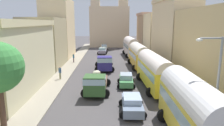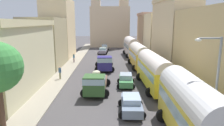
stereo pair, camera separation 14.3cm
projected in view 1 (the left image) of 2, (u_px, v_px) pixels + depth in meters
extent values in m
plane|color=#444142|center=(111.00, 65.00, 37.10)|extent=(154.00, 154.00, 0.00)
cube|color=gray|center=(71.00, 65.00, 36.92)|extent=(2.50, 70.00, 0.14)
cube|color=gray|center=(151.00, 64.00, 37.26)|extent=(2.50, 70.00, 0.14)
cube|color=beige|center=(19.00, 59.00, 22.48)|extent=(4.06, 14.78, 7.27)
cube|color=beige|center=(15.00, 23.00, 21.69)|extent=(4.46, 14.78, 0.67)
cube|color=tan|center=(45.00, 43.00, 34.77)|extent=(5.87, 9.25, 8.41)
cube|color=beige|center=(59.00, 29.00, 44.15)|extent=(5.50, 10.01, 12.48)
cube|color=tan|center=(217.00, 52.00, 21.61)|extent=(5.05, 14.01, 9.20)
cube|color=beige|center=(172.00, 34.00, 35.49)|extent=(4.31, 13.87, 11.14)
cube|color=beige|center=(156.00, 34.00, 47.89)|extent=(4.79, 9.16, 9.59)
cube|color=tan|center=(148.00, 32.00, 58.08)|extent=(5.19, 10.26, 9.47)
cube|color=tan|center=(149.00, 14.00, 57.07)|extent=(5.70, 10.26, 0.72)
cube|color=beige|center=(109.00, 27.00, 63.97)|extent=(11.99, 6.25, 12.25)
cube|color=beige|center=(95.00, 16.00, 61.65)|extent=(2.70, 2.70, 19.19)
cube|color=beige|center=(123.00, 16.00, 61.85)|extent=(2.70, 2.70, 19.19)
cube|color=gold|center=(192.00, 116.00, 13.06)|extent=(2.80, 8.43, 2.54)
cylinder|color=silver|center=(194.00, 97.00, 12.81)|extent=(2.75, 8.26, 2.42)
cube|color=#99B7C6|center=(193.00, 108.00, 12.95)|extent=(2.82, 7.77, 0.81)
cylinder|color=black|center=(163.00, 116.00, 15.86)|extent=(1.00, 0.35, 1.00)
cylinder|color=black|center=(194.00, 116.00, 15.83)|extent=(1.00, 0.35, 1.00)
cube|color=yellow|center=(154.00, 74.00, 23.96)|extent=(2.59, 9.94, 2.35)
cylinder|color=silver|center=(155.00, 64.00, 23.73)|extent=(2.53, 9.74, 2.33)
cube|color=#99B7C6|center=(155.00, 70.00, 23.86)|extent=(2.62, 9.15, 0.75)
cylinder|color=black|center=(140.00, 77.00, 27.14)|extent=(1.00, 0.35, 1.00)
cylinder|color=black|center=(157.00, 77.00, 27.24)|extent=(1.00, 0.35, 1.00)
cylinder|color=black|center=(151.00, 92.00, 21.14)|extent=(1.00, 0.35, 1.00)
cylinder|color=black|center=(172.00, 92.00, 21.24)|extent=(1.00, 0.35, 1.00)
cube|color=yellow|center=(139.00, 58.00, 34.79)|extent=(2.55, 9.01, 2.36)
cylinder|color=silver|center=(139.00, 51.00, 34.56)|extent=(2.49, 8.83, 2.30)
cube|color=#99B7C6|center=(139.00, 55.00, 34.69)|extent=(2.58, 8.29, 0.76)
cylinder|color=black|center=(130.00, 61.00, 37.69)|extent=(1.00, 0.35, 1.00)
cylinder|color=black|center=(142.00, 61.00, 37.79)|extent=(1.00, 0.35, 1.00)
cylinder|color=black|center=(135.00, 68.00, 32.26)|extent=(1.00, 0.35, 1.00)
cylinder|color=black|center=(149.00, 68.00, 32.36)|extent=(1.00, 0.35, 1.00)
cube|color=beige|center=(131.00, 48.00, 46.52)|extent=(2.71, 9.09, 2.60)
cylinder|color=silver|center=(131.00, 42.00, 46.26)|extent=(2.65, 8.91, 2.30)
cube|color=#99B7C6|center=(131.00, 46.00, 46.41)|extent=(2.73, 8.38, 0.83)
cylinder|color=black|center=(124.00, 52.00, 49.44)|extent=(1.00, 0.35, 1.00)
cylinder|color=black|center=(133.00, 52.00, 49.58)|extent=(1.00, 0.35, 1.00)
cylinder|color=black|center=(128.00, 56.00, 43.98)|extent=(1.00, 0.35, 1.00)
cylinder|color=black|center=(138.00, 56.00, 44.12)|extent=(1.00, 0.35, 1.00)
cube|color=#31582A|center=(95.00, 85.00, 20.65)|extent=(2.21, 2.01, 1.91)
cube|color=#99B7C6|center=(95.00, 80.00, 20.55)|extent=(2.26, 2.09, 0.61)
cube|color=brown|center=(98.00, 82.00, 23.95)|extent=(2.32, 4.61, 0.55)
ellipsoid|color=beige|center=(101.00, 81.00, 22.54)|extent=(0.99, 1.13, 0.51)
ellipsoid|color=beige|center=(99.00, 79.00, 23.47)|extent=(0.90, 0.80, 0.55)
ellipsoid|color=beige|center=(96.00, 77.00, 24.24)|extent=(0.97, 0.99, 0.53)
ellipsoid|color=#ECE6CB|center=(96.00, 75.00, 23.91)|extent=(1.14, 1.14, 0.49)
ellipsoid|color=beige|center=(92.00, 77.00, 22.58)|extent=(1.02, 1.12, 0.54)
ellipsoid|color=beige|center=(96.00, 74.00, 24.40)|extent=(1.14, 1.08, 0.44)
ellipsoid|color=beige|center=(97.00, 73.00, 22.94)|extent=(1.21, 1.21, 0.56)
cylinder|color=black|center=(105.00, 93.00, 20.99)|extent=(0.90, 0.32, 0.90)
cylinder|color=black|center=(85.00, 93.00, 21.03)|extent=(0.90, 0.32, 0.90)
cylinder|color=black|center=(107.00, 82.00, 24.78)|extent=(0.90, 0.32, 0.90)
cylinder|color=black|center=(90.00, 82.00, 24.82)|extent=(0.90, 0.32, 0.90)
cube|color=navy|center=(105.00, 63.00, 31.06)|extent=(2.27, 2.01, 2.08)
cube|color=#99B7C6|center=(105.00, 60.00, 30.95)|extent=(2.32, 2.09, 0.66)
cube|color=brown|center=(104.00, 64.00, 34.52)|extent=(2.39, 4.93, 0.55)
ellipsoid|color=beige|center=(104.00, 61.00, 34.60)|extent=(1.00, 0.95, 0.45)
ellipsoid|color=beige|center=(105.00, 59.00, 35.84)|extent=(0.98, 0.81, 0.45)
ellipsoid|color=beige|center=(101.00, 60.00, 35.15)|extent=(0.91, 0.97, 0.48)
ellipsoid|color=beige|center=(103.00, 60.00, 32.71)|extent=(1.09, 1.21, 0.56)
ellipsoid|color=beige|center=(104.00, 59.00, 34.15)|extent=(0.74, 0.86, 0.47)
ellipsoid|color=beige|center=(106.00, 57.00, 35.33)|extent=(0.93, 0.99, 0.55)
ellipsoid|color=beige|center=(102.00, 58.00, 33.40)|extent=(1.16, 1.23, 0.45)
cylinder|color=black|center=(112.00, 69.00, 31.56)|extent=(0.90, 0.31, 0.90)
cylinder|color=black|center=(98.00, 70.00, 31.42)|extent=(0.90, 0.31, 0.90)
cylinder|color=black|center=(110.00, 64.00, 35.53)|extent=(0.90, 0.31, 0.90)
cylinder|color=black|center=(98.00, 64.00, 35.39)|extent=(0.90, 0.31, 0.90)
cube|color=gray|center=(102.00, 51.00, 49.92)|extent=(2.08, 4.20, 0.69)
cube|color=#90B7BA|center=(102.00, 49.00, 49.80)|extent=(1.73, 2.23, 0.52)
cylinder|color=black|center=(106.00, 53.00, 48.71)|extent=(0.60, 0.21, 0.60)
cylinder|color=black|center=(98.00, 53.00, 48.79)|extent=(0.60, 0.21, 0.60)
cylinder|color=black|center=(106.00, 52.00, 51.18)|extent=(0.60, 0.21, 0.60)
cylinder|color=black|center=(99.00, 52.00, 51.26)|extent=(0.60, 0.21, 0.60)
cube|color=silver|center=(104.00, 48.00, 56.86)|extent=(1.84, 3.91, 0.75)
cube|color=#98B6D1|center=(104.00, 45.00, 56.74)|extent=(1.53, 2.07, 0.46)
cylinder|color=black|center=(107.00, 49.00, 55.84)|extent=(0.60, 0.21, 0.60)
cylinder|color=black|center=(101.00, 49.00, 55.70)|extent=(0.60, 0.21, 0.60)
cylinder|color=black|center=(107.00, 48.00, 58.15)|extent=(0.60, 0.21, 0.60)
cylinder|color=black|center=(101.00, 48.00, 58.01)|extent=(0.60, 0.21, 0.60)
cube|color=slate|center=(132.00, 105.00, 17.61)|extent=(1.85, 4.13, 0.72)
cube|color=#9DB1CE|center=(132.00, 98.00, 17.49)|extent=(1.56, 2.17, 0.46)
cylinder|color=black|center=(122.00, 103.00, 18.92)|extent=(0.60, 0.21, 0.60)
cylinder|color=black|center=(140.00, 103.00, 18.89)|extent=(0.60, 0.21, 0.60)
cylinder|color=black|center=(123.00, 115.00, 16.45)|extent=(0.60, 0.21, 0.60)
cylinder|color=black|center=(143.00, 115.00, 16.42)|extent=(0.60, 0.21, 0.60)
cube|color=#4A9053|center=(126.00, 81.00, 24.79)|extent=(1.82, 3.82, 0.70)
cube|color=#9BAEC0|center=(126.00, 76.00, 24.66)|extent=(1.51, 2.02, 0.56)
cylinder|color=black|center=(120.00, 81.00, 26.01)|extent=(0.60, 0.21, 0.60)
cylinder|color=black|center=(132.00, 81.00, 25.95)|extent=(0.60, 0.21, 0.60)
cylinder|color=black|center=(119.00, 86.00, 23.75)|extent=(0.60, 0.21, 0.60)
cylinder|color=black|center=(133.00, 87.00, 23.69)|extent=(0.60, 0.21, 0.60)
cylinder|color=#757553|center=(60.00, 79.00, 27.40)|extent=(0.20, 0.20, 0.14)
cylinder|color=#757553|center=(60.00, 76.00, 27.30)|extent=(0.33, 0.33, 0.89)
cylinder|color=#39587A|center=(60.00, 70.00, 27.15)|extent=(0.51, 0.51, 0.63)
sphere|color=#DAA381|center=(60.00, 67.00, 27.07)|extent=(0.21, 0.21, 0.21)
cylinder|color=#55404E|center=(74.00, 63.00, 38.69)|extent=(0.18, 0.18, 0.14)
cylinder|color=#55404E|center=(74.00, 60.00, 38.59)|extent=(0.21, 0.21, 0.86)
cylinder|color=#2B5D7D|center=(74.00, 56.00, 38.44)|extent=(0.33, 0.33, 0.62)
sphere|color=tan|center=(73.00, 54.00, 38.35)|extent=(0.23, 0.23, 0.23)
cylinder|color=gray|center=(217.00, 89.00, 13.32)|extent=(0.16, 0.16, 6.80)
cylinder|color=gray|center=(211.00, 38.00, 12.65)|extent=(1.47, 0.11, 0.11)
ellipsoid|color=silver|center=(199.00, 40.00, 12.65)|extent=(0.44, 0.28, 0.20)
cylinder|color=brown|center=(2.00, 111.00, 13.84)|extent=(0.40, 0.40, 3.52)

